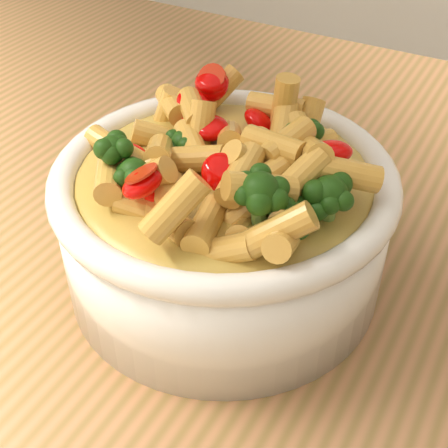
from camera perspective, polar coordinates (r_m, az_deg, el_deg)
The scene contains 3 objects.
table at distance 0.60m, azimuth -4.67°, elevation -5.66°, with size 1.20×0.80×0.90m.
serving_bowl at distance 0.43m, azimuth 0.00°, elevation 0.13°, with size 0.23×0.23×0.10m.
pasta_salad at distance 0.39m, azimuth 0.00°, elevation 7.07°, with size 0.18×0.18×0.04m.
Camera 1 is at (0.25, -0.35, 1.21)m, focal length 50.00 mm.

